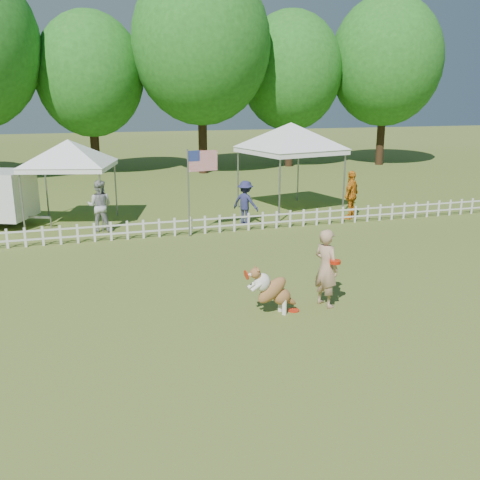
{
  "coord_description": "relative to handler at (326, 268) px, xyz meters",
  "views": [
    {
      "loc": [
        -4.14,
        -9.57,
        4.37
      ],
      "look_at": [
        -0.59,
        2.0,
        1.1
      ],
      "focal_mm": 40.0,
      "sensor_mm": 36.0,
      "label": 1
    }
  ],
  "objects": [
    {
      "name": "ground",
      "position": [
        -0.76,
        -0.18,
        -0.85
      ],
      "size": [
        120.0,
        120.0,
        0.0
      ],
      "primitive_type": "plane",
      "color": "#41581C",
      "rests_on": "ground"
    },
    {
      "name": "picket_fence",
      "position": [
        -0.76,
        6.82,
        -0.55
      ],
      "size": [
        22.0,
        0.08,
        0.6
      ],
      "primitive_type": null,
      "color": "silver",
      "rests_on": "ground"
    },
    {
      "name": "handler",
      "position": [
        0.0,
        0.0,
        0.0
      ],
      "size": [
        0.59,
        0.72,
        1.69
      ],
      "primitive_type": "imported",
      "rotation": [
        0.0,
        0.0,
        1.92
      ],
      "color": "tan",
      "rests_on": "ground"
    },
    {
      "name": "dog",
      "position": [
        -1.25,
        -0.13,
        -0.31
      ],
      "size": [
        1.06,
        0.43,
        1.07
      ],
      "primitive_type": null,
      "rotation": [
        0.0,
        0.0,
        0.09
      ],
      "color": "brown",
      "rests_on": "ground"
    },
    {
      "name": "frisbee_on_turf",
      "position": [
        -0.76,
        -0.09,
        -0.83
      ],
      "size": [
        0.31,
        0.31,
        0.02
      ],
      "primitive_type": "cylinder",
      "rotation": [
        0.0,
        0.0,
        0.3
      ],
      "color": "red",
      "rests_on": "ground"
    },
    {
      "name": "canopy_tent_left",
      "position": [
        -5.11,
        9.61,
        0.59
      ],
      "size": [
        3.41,
        3.41,
        2.88
      ],
      "primitive_type": null,
      "rotation": [
        0.0,
        0.0,
        -0.26
      ],
      "color": "white",
      "rests_on": "ground"
    },
    {
      "name": "canopy_tent_right",
      "position": [
        3.05,
        9.5,
        0.82
      ],
      "size": [
        3.86,
        3.86,
        3.33
      ],
      "primitive_type": null,
      "rotation": [
        0.0,
        0.0,
        0.23
      ],
      "color": "white",
      "rests_on": "ground"
    },
    {
      "name": "flag_pole",
      "position": [
        -1.57,
        6.65,
        0.55
      ],
      "size": [
        1.07,
        0.28,
        2.78
      ],
      "primitive_type": null,
      "rotation": [
        0.0,
        0.0,
        0.16
      ],
      "color": "gray",
      "rests_on": "ground"
    },
    {
      "name": "spectator_a",
      "position": [
        -4.25,
        8.2,
        0.01
      ],
      "size": [
        1.0,
        0.88,
        1.71
      ],
      "primitive_type": "imported",
      "rotation": [
        0.0,
        0.0,
        2.81
      ],
      "color": "#A4A5A9",
      "rests_on": "ground"
    },
    {
      "name": "spectator_b",
      "position": [
        0.69,
        7.79,
        -0.08
      ],
      "size": [
        1.07,
        1.12,
        1.52
      ],
      "primitive_type": "imported",
      "rotation": [
        0.0,
        0.0,
        2.27
      ],
      "color": "navy",
      "rests_on": "ground"
    },
    {
      "name": "spectator_c",
      "position": [
        4.62,
        7.43,
        0.04
      ],
      "size": [
        1.08,
        1.0,
        1.77
      ],
      "primitive_type": "imported",
      "rotation": [
        0.0,
        0.0,
        3.83
      ],
      "color": "orange",
      "rests_on": "ground"
    },
    {
      "name": "tree_center_left",
      "position": [
        -3.76,
        22.32,
        4.05
      ],
      "size": [
        6.0,
        6.0,
        9.8
      ],
      "primitive_type": null,
      "color": "#205D1A",
      "rests_on": "ground"
    },
    {
      "name": "tree_center_right",
      "position": [
        2.24,
        20.82,
        5.45
      ],
      "size": [
        7.6,
        7.6,
        12.6
      ],
      "primitive_type": null,
      "color": "#205D1A",
      "rests_on": "ground"
    },
    {
      "name": "tree_right",
      "position": [
        8.24,
        22.32,
        4.35
      ],
      "size": [
        6.2,
        6.2,
        10.4
      ],
      "primitive_type": null,
      "color": "#205D1A",
      "rests_on": "ground"
    },
    {
      "name": "tree_far_right",
      "position": [
        14.24,
        21.32,
        4.85
      ],
      "size": [
        7.0,
        7.0,
        11.4
      ],
      "primitive_type": null,
      "color": "#205D1A",
      "rests_on": "ground"
    }
  ]
}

